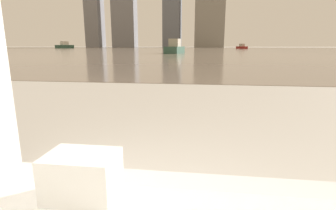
{
  "coord_description": "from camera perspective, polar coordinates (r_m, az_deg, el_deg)",
  "views": [
    {
      "loc": [
        0.33,
        0.11,
        1.01
      ],
      "look_at": [
        0.04,
        2.34,
        0.5
      ],
      "focal_mm": 28.0,
      "sensor_mm": 36.0,
      "label": 1
    }
  ],
  "objects": [
    {
      "name": "skyline_tower_2",
      "position": [
        119.63,
        0.98,
        20.09
      ],
      "size": [
        6.9,
        13.25,
        31.82
      ],
      "color": "slate",
      "rests_on": "ground_plane"
    },
    {
      "name": "harbor_boat_2",
      "position": [
        32.93,
        1.47,
        12.25
      ],
      "size": [
        2.15,
        4.82,
        1.75
      ],
      "color": "#335647",
      "rests_on": "harbor_water"
    },
    {
      "name": "harbor_boat_3",
      "position": [
        75.83,
        15.77,
        12.06
      ],
      "size": [
        2.85,
        3.73,
        1.35
      ],
      "color": "maroon",
      "rests_on": "harbor_water"
    },
    {
      "name": "harbor_boat_1",
      "position": [
        92.98,
        -21.59,
        11.9
      ],
      "size": [
        4.26,
        6.05,
        2.16
      ],
      "color": "#335647",
      "rests_on": "harbor_water"
    },
    {
      "name": "skyline_tower_3",
      "position": [
        118.68,
        9.09,
        19.32
      ],
      "size": [
        12.07,
        12.95,
        29.06
      ],
      "color": "gray",
      "rests_on": "ground_plane"
    },
    {
      "name": "towel_stack",
      "position": [
        0.98,
        -18.15,
        -14.42
      ],
      "size": [
        0.24,
        0.17,
        0.16
      ],
      "color": "white",
      "rests_on": "bathtub"
    },
    {
      "name": "harbor_water",
      "position": [
        61.9,
        7.48,
        11.89
      ],
      "size": [
        180.0,
        110.0,
        0.01
      ],
      "color": "gray",
      "rests_on": "ground_plane"
    }
  ]
}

